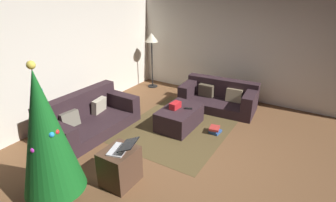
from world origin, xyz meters
TOP-DOWN VIEW (x-y plane):
  - ground_plane at (0.00, 0.00)m, footprint 6.40×6.40m
  - rear_partition at (0.00, 3.14)m, footprint 6.40×0.12m
  - corner_partition at (3.14, 0.00)m, footprint 0.12×6.40m
  - couch_left at (-0.18, 2.26)m, footprint 1.90×1.01m
  - couch_right at (2.24, 0.41)m, footprint 1.00×1.78m
  - ottoman at (0.91, 0.75)m, footprint 1.00×0.66m
  - gift_box at (0.87, 0.83)m, footprint 0.26×0.16m
  - tv_remote at (0.99, 0.60)m, footprint 0.11×0.17m
  - christmas_tree at (-1.76, 1.18)m, footprint 0.80×0.80m
  - side_table at (-1.05, 0.66)m, footprint 0.52×0.44m
  - laptop at (-1.03, 0.60)m, footprint 0.43×0.46m
  - book_stack at (1.05, 0.01)m, footprint 0.27×0.23m
  - corner_lamp at (2.60, 2.59)m, footprint 0.36×0.36m
  - area_rug at (0.91, 0.75)m, footprint 2.60×2.00m

SIDE VIEW (x-z plane):
  - ground_plane at x=0.00m, z-range 0.00..0.00m
  - area_rug at x=0.91m, z-range 0.00..0.01m
  - book_stack at x=1.05m, z-range 0.00..0.13m
  - ottoman at x=0.91m, z-range 0.00..0.41m
  - couch_right at x=2.24m, z-range -0.06..0.59m
  - couch_left at x=-0.18m, z-range -0.10..0.65m
  - side_table at x=-1.05m, z-range 0.00..0.56m
  - tv_remote at x=0.99m, z-range 0.41..0.44m
  - gift_box at x=0.87m, z-range 0.41..0.54m
  - laptop at x=-1.03m, z-range 0.53..0.70m
  - christmas_tree at x=-1.76m, z-range 0.05..2.01m
  - rear_partition at x=0.00m, z-range 0.00..2.60m
  - corner_partition at x=3.14m, z-range 0.00..2.60m
  - corner_lamp at x=2.60m, z-range 0.54..2.08m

